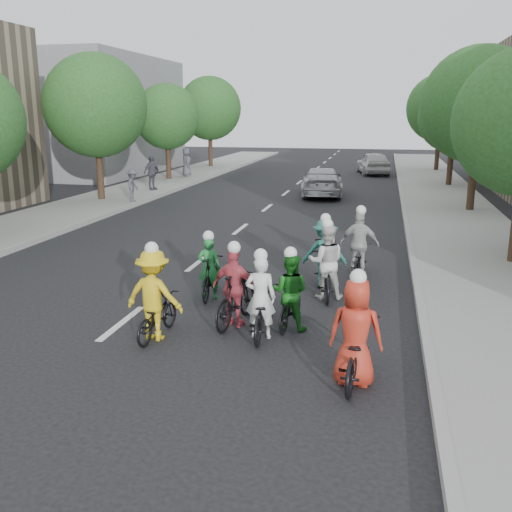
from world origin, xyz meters
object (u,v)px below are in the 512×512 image
(cyclist_3, at_px, (235,294))
(cyclist_8, at_px, (359,251))
(follow_car_lead, at_px, (322,182))
(follow_car_trail, at_px, (373,163))
(spectator_0, at_px, (133,185))
(spectator_2, at_px, (187,162))
(cyclist_1, at_px, (290,298))
(cyclist_4, at_px, (355,344))
(cyclist_2, at_px, (155,302))
(cyclist_7, at_px, (325,257))
(cyclist_6, at_px, (326,269))
(cyclist_5, at_px, (210,274))
(spectator_1, at_px, (152,173))
(cyclist_0, at_px, (261,308))

(cyclist_3, distance_m, cyclist_8, 4.79)
(follow_car_lead, xyz_separation_m, follow_car_trail, (2.35, 11.56, 0.06))
(spectator_0, distance_m, spectator_2, 11.07)
(cyclist_1, height_order, cyclist_4, cyclist_4)
(spectator_0, bearing_deg, cyclist_1, -150.50)
(cyclist_4, bearing_deg, cyclist_8, -83.37)
(cyclist_2, xyz_separation_m, cyclist_8, (3.59, 5.23, -0.05))
(cyclist_7, bearing_deg, follow_car_trail, -96.40)
(cyclist_8, xyz_separation_m, follow_car_trail, (-0.25, 26.32, 0.12))
(cyclist_6, bearing_deg, follow_car_lead, -91.54)
(cyclist_2, distance_m, cyclist_8, 6.34)
(cyclist_4, relative_size, cyclist_5, 1.14)
(cyclist_2, distance_m, cyclist_6, 4.36)
(cyclist_1, xyz_separation_m, follow_car_lead, (-1.43, 18.90, 0.10))
(cyclist_6, distance_m, spectator_0, 15.65)
(cyclist_1, relative_size, follow_car_lead, 0.33)
(cyclist_5, relative_size, spectator_1, 0.91)
(cyclist_6, bearing_deg, cyclist_8, -116.55)
(cyclist_6, height_order, follow_car_trail, cyclist_6)
(cyclist_1, distance_m, spectator_1, 20.97)
(cyclist_4, height_order, cyclist_5, cyclist_4)
(cyclist_2, xyz_separation_m, cyclist_6, (2.92, 3.23, -0.05))
(cyclist_1, distance_m, cyclist_7, 3.13)
(cyclist_3, height_order, spectator_0, cyclist_3)
(cyclist_4, distance_m, spectator_1, 23.52)
(cyclist_8, relative_size, follow_car_lead, 0.38)
(cyclist_2, xyz_separation_m, cyclist_5, (0.29, 2.62, -0.15))
(cyclist_2, distance_m, follow_car_trail, 31.73)
(cyclist_3, bearing_deg, spectator_2, -57.88)
(cyclist_2, relative_size, follow_car_lead, 0.38)
(cyclist_2, height_order, follow_car_lead, cyclist_2)
(follow_car_lead, bearing_deg, spectator_1, -1.11)
(cyclist_8, bearing_deg, follow_car_lead, -74.26)
(cyclist_7, bearing_deg, cyclist_4, 95.94)
(cyclist_2, bearing_deg, cyclist_5, -91.51)
(cyclist_5, relative_size, cyclist_6, 0.85)
(cyclist_1, distance_m, cyclist_8, 4.30)
(cyclist_2, height_order, follow_car_trail, cyclist_2)
(follow_car_lead, height_order, spectator_2, spectator_2)
(cyclist_6, bearing_deg, spectator_0, -57.30)
(cyclist_6, xyz_separation_m, spectator_0, (-10.23, 11.85, 0.24))
(cyclist_4, relative_size, spectator_2, 1.04)
(spectator_0, height_order, spectator_2, spectator_2)
(cyclist_3, distance_m, follow_car_lead, 18.99)
(cyclist_4, xyz_separation_m, cyclist_6, (-0.90, 4.27, 0.01))
(cyclist_0, bearing_deg, cyclist_2, 12.07)
(cyclist_4, xyz_separation_m, follow_car_lead, (-2.82, 21.04, 0.07))
(spectator_0, bearing_deg, cyclist_8, -137.43)
(cyclist_2, relative_size, spectator_2, 1.04)
(cyclist_3, bearing_deg, cyclist_2, 48.36)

